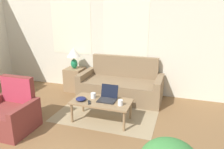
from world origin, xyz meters
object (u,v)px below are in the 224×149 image
object	(u,v)px
cup_navy	(120,103)
tv_remote	(89,102)
coffee_table	(102,103)
couch	(121,86)
snack_bowl	(81,99)
table_lamp	(74,55)
cup_yellow	(93,96)
laptop	(108,97)
armchair	(11,115)

from	to	relation	value
cup_navy	tv_remote	xyz separation A→B (m)	(-0.56, -0.07, -0.04)
coffee_table	cup_navy	xyz separation A→B (m)	(0.38, -0.08, 0.09)
tv_remote	coffee_table	bearing A→B (deg)	40.13
couch	snack_bowl	bearing A→B (deg)	-107.57
table_lamp	snack_bowl	distance (m)	1.72
coffee_table	cup_yellow	size ratio (longest dim) A/B	10.68
laptop	cup_yellow	world-z (taller)	laptop
couch	table_lamp	xyz separation A→B (m)	(-1.27, 0.11, 0.66)
armchair	snack_bowl	distance (m)	1.24
cup_navy	cup_yellow	size ratio (longest dim) A/B	0.98
armchair	snack_bowl	size ratio (longest dim) A/B	4.63
table_lamp	cup_navy	world-z (taller)	table_lamp
armchair	tv_remote	bearing A→B (deg)	26.43
laptop	cup_yellow	distance (m)	0.29
coffee_table	laptop	xyz separation A→B (m)	(0.10, 0.09, 0.10)
laptop	snack_bowl	bearing A→B (deg)	-158.21
cup_navy	snack_bowl	world-z (taller)	cup_navy
laptop	couch	bearing A→B (deg)	92.87
snack_bowl	tv_remote	distance (m)	0.20
cup_navy	cup_yellow	xyz separation A→B (m)	(-0.58, 0.15, 0.00)
cup_yellow	tv_remote	bearing A→B (deg)	-86.23
cup_yellow	snack_bowl	bearing A→B (deg)	-134.75
table_lamp	snack_bowl	world-z (taller)	table_lamp
laptop	snack_bowl	xyz separation A→B (m)	(-0.46, -0.19, -0.03)
tv_remote	couch	bearing A→B (deg)	80.66
couch	tv_remote	world-z (taller)	couch
snack_bowl	tv_remote	bearing A→B (deg)	-15.96
snack_bowl	cup_navy	bearing A→B (deg)	1.59
couch	coffee_table	xyz separation A→B (m)	(-0.04, -1.19, 0.08)
armchair	tv_remote	world-z (taller)	armchair
armchair	tv_remote	distance (m)	1.37
table_lamp	tv_remote	bearing A→B (deg)	-54.25
couch	table_lamp	world-z (taller)	table_lamp
table_lamp	cup_navy	xyz separation A→B (m)	(1.61, -1.38, -0.49)
table_lamp	cup_yellow	xyz separation A→B (m)	(1.03, -1.23, -0.49)
coffee_table	cup_yellow	xyz separation A→B (m)	(-0.20, 0.07, 0.09)
coffee_table	cup_navy	size ratio (longest dim) A/B	10.86
tv_remote	cup_navy	bearing A→B (deg)	7.50
couch	cup_navy	world-z (taller)	couch
cup_navy	snack_bowl	size ratio (longest dim) A/B	0.52
coffee_table	cup_navy	world-z (taller)	cup_navy
coffee_table	laptop	distance (m)	0.16
armchair	table_lamp	world-z (taller)	table_lamp
tv_remote	cup_yellow	bearing A→B (deg)	93.77
table_lamp	laptop	distance (m)	1.86
armchair	table_lamp	bearing A→B (deg)	85.07
laptop	cup_navy	world-z (taller)	laptop
armchair	laptop	xyz separation A→B (m)	(1.50, 0.85, 0.20)
coffee_table	snack_bowl	world-z (taller)	snack_bowl
laptop	snack_bowl	size ratio (longest dim) A/B	1.69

